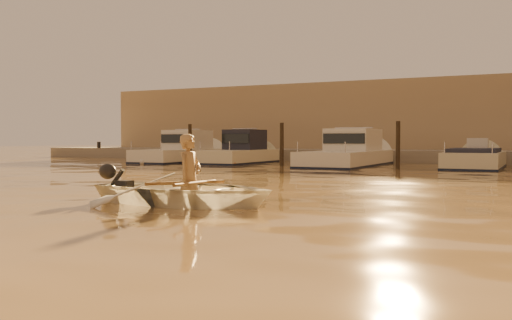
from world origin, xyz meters
The scene contains 19 objects.
ground_plane centered at (0.00, 0.00, 0.00)m, with size 160.00×160.00×0.00m, color olive.
dinghy centered at (-0.90, -1.01, 0.26)m, with size 2.61×3.65×0.76m, color white.
person centered at (-0.80, -1.01, 0.52)m, with size 0.60×0.39×1.64m, color #A17B50.
outboard_motor centered at (-2.40, -0.99, 0.28)m, with size 0.90×0.40×0.70m, color black, non-canonical shape.
oar_port centered at (-0.65, -1.01, 0.42)m, with size 0.06×0.06×2.10m, color brown.
oar_starboard centered at (-0.85, -1.01, 0.42)m, with size 0.06×0.06×2.10m, color brown.
moored_boat_0 centered at (-12.52, 16.00, 0.62)m, with size 2.29×7.28×1.75m, color white, non-canonical shape.
moored_boat_1 centered at (-8.86, 16.00, 0.62)m, with size 2.05×6.16×1.75m, color #EAE4C4, non-canonical shape.
moored_boat_2 centered at (-3.03, 16.00, 0.62)m, with size 2.61×8.64×1.75m, color white, non-canonical shape.
moored_boat_3 centered at (2.60, 16.00, 0.22)m, with size 2.18×6.25×0.95m, color beige, non-canonical shape.
piling_0 centered at (-10.50, 13.80, 0.90)m, with size 0.18×0.18×2.20m, color #2D2319.
piling_1 centered at (-5.50, 13.80, 0.90)m, with size 0.18×0.18×2.20m, color #2D2319.
piling_2 centered at (-0.20, 13.80, 0.90)m, with size 0.18×0.18×2.20m, color #2D2319.
fender_a centered at (-12.67, 12.81, 0.10)m, with size 0.30×0.30×0.30m, color silver.
fender_b centered at (-7.97, 13.59, 0.10)m, with size 0.30×0.30×0.30m, color #DE4E1A.
fender_c centered at (-2.73, 12.86, 0.10)m, with size 0.30×0.30×0.30m, color silver.
fender_d centered at (3.20, 13.69, 0.10)m, with size 0.30×0.30×0.30m, color #CA6E17.
quay centered at (0.00, 21.50, 0.15)m, with size 52.00×4.00×1.00m, color gray.
waterfront_building centered at (0.00, 27.00, 2.40)m, with size 46.00×7.00×4.80m, color #9E8466.
Camera 1 is at (5.15, -10.07, 1.24)m, focal length 40.00 mm.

